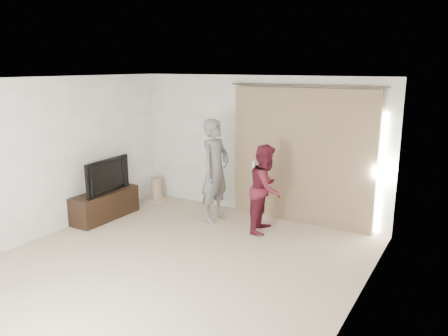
{
  "coord_description": "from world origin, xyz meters",
  "views": [
    {
      "loc": [
        3.54,
        -4.49,
        2.77
      ],
      "look_at": [
        0.19,
        1.2,
        1.22
      ],
      "focal_mm": 35.0,
      "sensor_mm": 36.0,
      "label": 1
    }
  ],
  "objects": [
    {
      "name": "tv",
      "position": [
        -2.27,
        1.03,
        0.82
      ],
      "size": [
        0.21,
        1.09,
        0.62
      ],
      "primitive_type": "imported",
      "rotation": [
        0.0,
        0.0,
        1.64
      ],
      "color": "black",
      "rests_on": "tv_console"
    },
    {
      "name": "floor",
      "position": [
        0.0,
        0.0,
        0.0
      ],
      "size": [
        5.5,
        5.5,
        0.0
      ],
      "primitive_type": "plane",
      "color": "#C0A890",
      "rests_on": "ground"
    },
    {
      "name": "wall_left",
      "position": [
        -2.5,
        -0.0,
        1.3
      ],
      "size": [
        0.04,
        5.5,
        2.6
      ],
      "color": "white",
      "rests_on": "ground"
    },
    {
      "name": "person_man",
      "position": [
        -0.46,
        2.0,
        0.93
      ],
      "size": [
        0.48,
        0.7,
        1.86
      ],
      "color": "slate",
      "rests_on": "ground"
    },
    {
      "name": "scratching_post",
      "position": [
        -2.1,
        2.32,
        0.21
      ],
      "size": [
        0.39,
        0.39,
        0.51
      ],
      "color": "tan",
      "rests_on": "ground"
    },
    {
      "name": "ceiling",
      "position": [
        0.0,
        0.0,
        2.6
      ],
      "size": [
        5.0,
        5.5,
        0.01
      ],
      "primitive_type": "cube",
      "color": "silver",
      "rests_on": "wall_back"
    },
    {
      "name": "tv_console",
      "position": [
        -2.27,
        1.03,
        0.26
      ],
      "size": [
        0.46,
        1.33,
        0.51
      ],
      "primitive_type": "cube",
      "color": "black",
      "rests_on": "ground"
    },
    {
      "name": "person_woman",
      "position": [
        0.56,
        1.97,
        0.75
      ],
      "size": [
        0.67,
        0.81,
        1.5
      ],
      "color": "#591827",
      "rests_on": "ground"
    },
    {
      "name": "wall_back",
      "position": [
        0.0,
        2.75,
        1.3
      ],
      "size": [
        5.0,
        0.04,
        2.6
      ],
      "primitive_type": "cube",
      "color": "white",
      "rests_on": "ground"
    },
    {
      "name": "curtain",
      "position": [
        0.91,
        2.68,
        1.2
      ],
      "size": [
        2.8,
        0.11,
        2.46
      ],
      "color": "#9B835F",
      "rests_on": "ground"
    }
  ]
}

